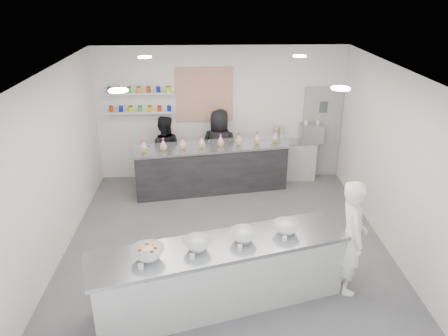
# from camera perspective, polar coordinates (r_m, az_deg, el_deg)

# --- Properties ---
(floor) EXTENTS (6.00, 6.00, 0.00)m
(floor) POSITION_cam_1_polar(r_m,az_deg,el_deg) (7.69, 0.31, -10.16)
(floor) COLOR #515156
(floor) RESTS_ON ground
(ceiling) EXTENTS (6.00, 6.00, 0.00)m
(ceiling) POSITION_cam_1_polar(r_m,az_deg,el_deg) (6.54, 0.36, 12.37)
(ceiling) COLOR white
(ceiling) RESTS_ON floor
(back_wall) EXTENTS (5.50, 0.00, 5.50)m
(back_wall) POSITION_cam_1_polar(r_m,az_deg,el_deg) (9.81, -0.47, 7.04)
(back_wall) COLOR white
(back_wall) RESTS_ON floor
(left_wall) EXTENTS (0.00, 6.00, 6.00)m
(left_wall) POSITION_cam_1_polar(r_m,az_deg,el_deg) (7.39, -21.49, -0.17)
(left_wall) COLOR white
(left_wall) RESTS_ON floor
(right_wall) EXTENTS (0.00, 6.00, 6.00)m
(right_wall) POSITION_cam_1_polar(r_m,az_deg,el_deg) (7.61, 21.50, 0.49)
(right_wall) COLOR white
(right_wall) RESTS_ON floor
(back_door) EXTENTS (0.88, 0.04, 2.10)m
(back_door) POSITION_cam_1_polar(r_m,az_deg,el_deg) (10.24, 12.55, 4.55)
(back_door) COLOR gray
(back_door) RESTS_ON floor
(pattern_panel) EXTENTS (1.25, 0.03, 1.20)m
(pattern_panel) POSITION_cam_1_polar(r_m,az_deg,el_deg) (9.66, -2.58, 9.54)
(pattern_panel) COLOR #B23806
(pattern_panel) RESTS_ON back_wall
(jar_shelf_lower) EXTENTS (1.45, 0.22, 0.04)m
(jar_shelf_lower) POSITION_cam_1_polar(r_m,az_deg,el_deg) (9.79, -10.83, 7.20)
(jar_shelf_lower) COLOR silver
(jar_shelf_lower) RESTS_ON back_wall
(jar_shelf_upper) EXTENTS (1.45, 0.22, 0.04)m
(jar_shelf_upper) POSITION_cam_1_polar(r_m,az_deg,el_deg) (9.68, -11.02, 9.59)
(jar_shelf_upper) COLOR silver
(jar_shelf_upper) RESTS_ON back_wall
(preserve_jars) EXTENTS (1.45, 0.10, 0.56)m
(preserve_jars) POSITION_cam_1_polar(r_m,az_deg,el_deg) (9.70, -10.97, 8.76)
(preserve_jars) COLOR #E43500
(preserve_jars) RESTS_ON jar_shelf_lower
(downlight_0) EXTENTS (0.24, 0.24, 0.02)m
(downlight_0) POSITION_cam_1_polar(r_m,az_deg,el_deg) (5.67, -13.66, 9.83)
(downlight_0) COLOR white
(downlight_0) RESTS_ON ceiling
(downlight_1) EXTENTS (0.24, 0.24, 0.02)m
(downlight_1) POSITION_cam_1_polar(r_m,az_deg,el_deg) (5.81, 14.98, 10.02)
(downlight_1) COLOR white
(downlight_1) RESTS_ON ceiling
(downlight_2) EXTENTS (0.24, 0.24, 0.02)m
(downlight_2) POSITION_cam_1_polar(r_m,az_deg,el_deg) (8.19, -10.32, 14.07)
(downlight_2) COLOR white
(downlight_2) RESTS_ON ceiling
(downlight_3) EXTENTS (0.24, 0.24, 0.02)m
(downlight_3) POSITION_cam_1_polar(r_m,az_deg,el_deg) (8.29, 9.86, 14.21)
(downlight_3) COLOR white
(downlight_3) RESTS_ON ceiling
(prep_counter) EXTENTS (3.64, 1.78, 0.97)m
(prep_counter) POSITION_cam_1_polar(r_m,az_deg,el_deg) (6.23, -0.42, -13.75)
(prep_counter) COLOR #A5A5A0
(prep_counter) RESTS_ON floor
(back_bar) EXTENTS (3.33, 1.13, 1.02)m
(back_bar) POSITION_cam_1_polar(r_m,az_deg,el_deg) (9.38, -1.63, -0.18)
(back_bar) COLOR black
(back_bar) RESTS_ON floor
(sneeze_guard) EXTENTS (3.19, 0.55, 0.28)m
(sneeze_guard) POSITION_cam_1_polar(r_m,az_deg,el_deg) (8.88, -1.35, 2.94)
(sneeze_guard) COLOR white
(sneeze_guard) RESTS_ON back_bar
(espresso_ledge) EXTENTS (1.22, 0.39, 0.90)m
(espresso_ledge) POSITION_cam_1_polar(r_m,az_deg,el_deg) (10.11, 8.41, 1.00)
(espresso_ledge) COLOR #A5A5A0
(espresso_ledge) RESTS_ON floor
(espresso_machine) EXTENTS (0.51, 0.35, 0.39)m
(espresso_machine) POSITION_cam_1_polar(r_m,az_deg,el_deg) (9.99, 11.30, 4.47)
(espresso_machine) COLOR #93969E
(espresso_machine) RESTS_ON espresso_ledge
(cup_stacks) EXTENTS (0.24, 0.24, 0.36)m
(cup_stacks) POSITION_cam_1_polar(r_m,az_deg,el_deg) (9.85, 7.11, 4.38)
(cup_stacks) COLOR gray
(cup_stacks) RESTS_ON espresso_ledge
(prep_bowls) EXTENTS (2.37, 1.12, 0.15)m
(prep_bowls) POSITION_cam_1_polar(r_m,az_deg,el_deg) (5.91, -0.44, -9.40)
(prep_bowls) COLOR white
(prep_bowls) RESTS_ON prep_counter
(label_cards) EXTENTS (2.01, 0.04, 0.07)m
(label_cards) POSITION_cam_1_polar(r_m,az_deg,el_deg) (5.52, -1.80, -12.52)
(label_cards) COLOR white
(label_cards) RESTS_ON prep_counter
(cookie_bags) EXTENTS (2.94, 0.64, 0.27)m
(cookie_bags) POSITION_cam_1_polar(r_m,az_deg,el_deg) (9.15, -1.68, 3.53)
(cookie_bags) COLOR #FF9EE2
(cookie_bags) RESTS_ON back_bar
(woman_prep) EXTENTS (0.47, 0.67, 1.75)m
(woman_prep) POSITION_cam_1_polar(r_m,az_deg,el_deg) (6.55, 16.34, -8.66)
(woman_prep) COLOR white
(woman_prep) RESTS_ON floor
(staff_left) EXTENTS (0.79, 0.62, 1.59)m
(staff_left) POSITION_cam_1_polar(r_m,az_deg,el_deg) (9.69, -7.77, 2.23)
(staff_left) COLOR black
(staff_left) RESTS_ON floor
(staff_right) EXTENTS (0.94, 0.73, 1.71)m
(staff_right) POSITION_cam_1_polar(r_m,az_deg,el_deg) (9.63, -0.60, 2.70)
(staff_right) COLOR black
(staff_right) RESTS_ON floor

